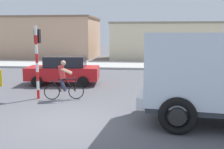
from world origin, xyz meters
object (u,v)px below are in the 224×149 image
at_px(cyclist, 63,80).
at_px(car_red_near, 64,70).
at_px(traffic_light_pole, 37,52).
at_px(bollard_far, 1,78).

bearing_deg(cyclist, car_red_near, 106.02).
xyz_separation_m(cyclist, traffic_light_pole, (-1.17, 0.09, 1.20)).
bearing_deg(traffic_light_pole, cyclist, -4.53).
bearing_deg(cyclist, bollard_far, 149.61).
bearing_deg(bollard_far, traffic_light_pole, -37.91).
bearing_deg(car_red_near, cyclist, -73.98).
xyz_separation_m(cyclist, bollard_far, (-4.25, 2.49, -0.41)).
relative_size(cyclist, traffic_light_pole, 0.54).
xyz_separation_m(traffic_light_pole, car_red_near, (0.19, 3.31, -1.25)).
bearing_deg(traffic_light_pole, bollard_far, 142.09).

